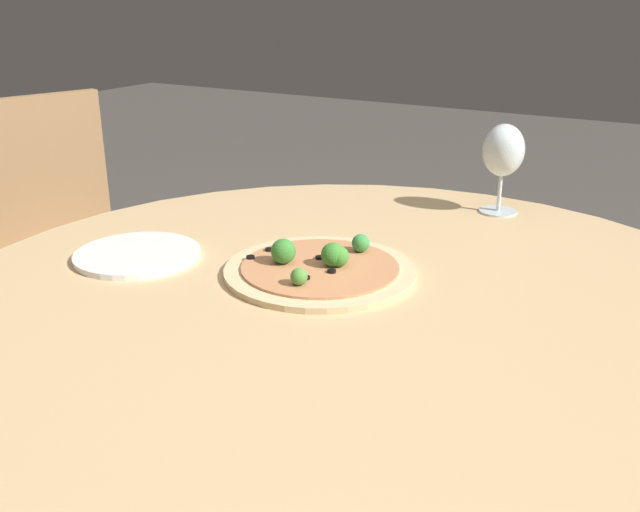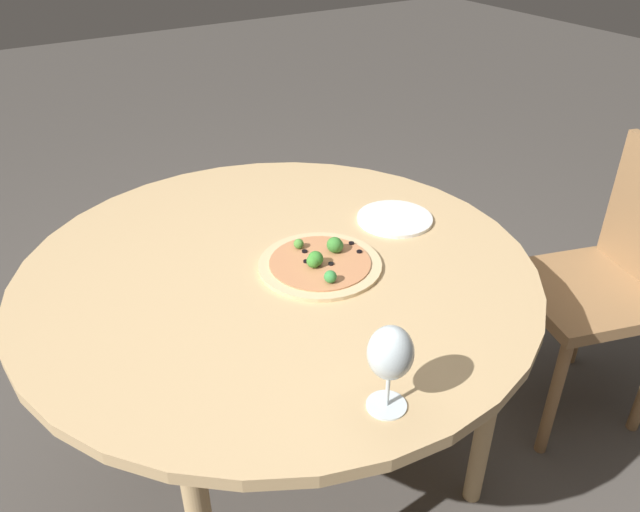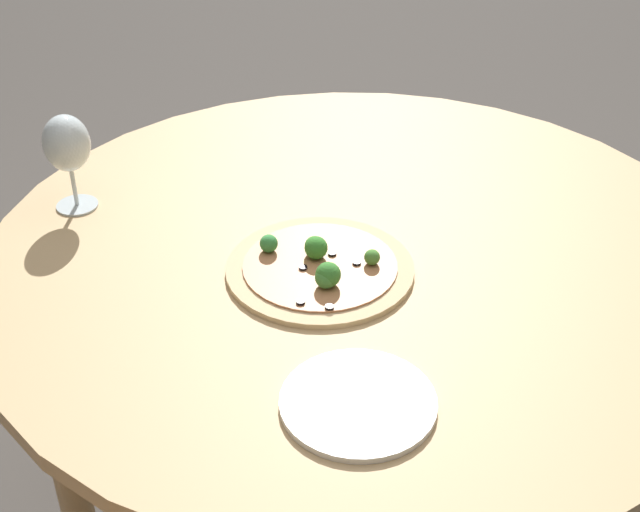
{
  "view_description": "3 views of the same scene",
  "coord_description": "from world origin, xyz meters",
  "px_view_note": "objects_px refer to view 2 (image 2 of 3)",
  "views": [
    {
      "loc": [
        0.85,
        0.44,
        1.15
      ],
      "look_at": [
        -0.06,
        -0.09,
        0.75
      ],
      "focal_mm": 40.0,
      "sensor_mm": 36.0,
      "label": 1
    },
    {
      "loc": [
        -1.16,
        0.6,
        1.55
      ],
      "look_at": [
        -0.06,
        -0.09,
        0.75
      ],
      "focal_mm": 35.0,
      "sensor_mm": 36.0,
      "label": 2
    },
    {
      "loc": [
        0.1,
        -1.27,
        1.55
      ],
      "look_at": [
        -0.06,
        -0.09,
        0.75
      ],
      "focal_mm": 50.0,
      "sensor_mm": 36.0,
      "label": 3
    }
  ],
  "objects_px": {
    "wine_glass": "(390,355)",
    "plate_near": "(395,219)",
    "pizza": "(321,262)",
    "chair": "(607,278)"
  },
  "relations": [
    {
      "from": "chair",
      "to": "plate_near",
      "type": "distance_m",
      "value": 0.7
    },
    {
      "from": "chair",
      "to": "plate_near",
      "type": "bearing_deg",
      "value": -102.41
    },
    {
      "from": "chair",
      "to": "pizza",
      "type": "height_order",
      "value": "chair"
    },
    {
      "from": "pizza",
      "to": "plate_near",
      "type": "distance_m",
      "value": 0.32
    },
    {
      "from": "wine_glass",
      "to": "plate_near",
      "type": "bearing_deg",
      "value": -38.94
    },
    {
      "from": "wine_glass",
      "to": "plate_near",
      "type": "distance_m",
      "value": 0.73
    },
    {
      "from": "wine_glass",
      "to": "pizza",
      "type": "bearing_deg",
      "value": -17.74
    },
    {
      "from": "pizza",
      "to": "wine_glass",
      "type": "xyz_separation_m",
      "value": [
        -0.47,
        0.15,
        0.11
      ]
    },
    {
      "from": "wine_glass",
      "to": "plate_near",
      "type": "relative_size",
      "value": 0.85
    },
    {
      "from": "pizza",
      "to": "wine_glass",
      "type": "height_order",
      "value": "wine_glass"
    }
  ]
}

